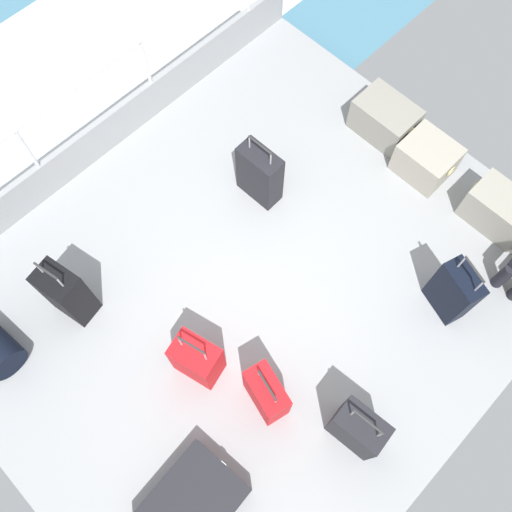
{
  "coord_description": "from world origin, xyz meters",
  "views": [
    {
      "loc": [
        1.25,
        -1.25,
        4.88
      ],
      "look_at": [
        -0.14,
        0.15,
        0.25
      ],
      "focal_mm": 38.93,
      "sensor_mm": 36.0,
      "label": 1
    }
  ],
  "objects_px": {
    "suitcase_3": "(453,292)",
    "suitcase_4": "(358,429)",
    "suitcase_6": "(67,293)",
    "suitcase_0": "(197,359)",
    "suitcase_1": "(260,174)",
    "cargo_crate_2": "(499,210)",
    "cargo_crate_1": "(426,159)",
    "suitcase_2": "(192,504)",
    "suitcase_5": "(266,394)",
    "cargo_crate_0": "(385,119)"
  },
  "relations": [
    {
      "from": "suitcase_4",
      "to": "suitcase_6",
      "type": "relative_size",
      "value": 0.85
    },
    {
      "from": "cargo_crate_2",
      "to": "suitcase_6",
      "type": "distance_m",
      "value": 4.05
    },
    {
      "from": "suitcase_5",
      "to": "cargo_crate_1",
      "type": "bearing_deg",
      "value": 99.88
    },
    {
      "from": "suitcase_3",
      "to": "suitcase_4",
      "type": "relative_size",
      "value": 1.14
    },
    {
      "from": "suitcase_3",
      "to": "cargo_crate_1",
      "type": "bearing_deg",
      "value": 135.57
    },
    {
      "from": "suitcase_3",
      "to": "suitcase_5",
      "type": "relative_size",
      "value": 1.32
    },
    {
      "from": "suitcase_4",
      "to": "suitcase_5",
      "type": "xyz_separation_m",
      "value": [
        -0.71,
        -0.31,
        -0.01
      ]
    },
    {
      "from": "suitcase_2",
      "to": "cargo_crate_1",
      "type": "bearing_deg",
      "value": 99.72
    },
    {
      "from": "suitcase_5",
      "to": "suitcase_6",
      "type": "distance_m",
      "value": 1.92
    },
    {
      "from": "suitcase_3",
      "to": "suitcase_4",
      "type": "height_order",
      "value": "suitcase_3"
    },
    {
      "from": "cargo_crate_0",
      "to": "suitcase_5",
      "type": "relative_size",
      "value": 1.01
    },
    {
      "from": "cargo_crate_0",
      "to": "suitcase_6",
      "type": "xyz_separation_m",
      "value": [
        -0.72,
        -3.47,
        0.16
      ]
    },
    {
      "from": "cargo_crate_0",
      "to": "suitcase_6",
      "type": "relative_size",
      "value": 0.73
    },
    {
      "from": "suitcase_2",
      "to": "suitcase_5",
      "type": "height_order",
      "value": "suitcase_5"
    },
    {
      "from": "cargo_crate_1",
      "to": "suitcase_4",
      "type": "relative_size",
      "value": 0.74
    },
    {
      "from": "cargo_crate_1",
      "to": "suitcase_6",
      "type": "height_order",
      "value": "suitcase_6"
    },
    {
      "from": "suitcase_0",
      "to": "suitcase_5",
      "type": "distance_m",
      "value": 0.64
    },
    {
      "from": "suitcase_0",
      "to": "suitcase_1",
      "type": "distance_m",
      "value": 1.85
    },
    {
      "from": "cargo_crate_0",
      "to": "suitcase_1",
      "type": "xyz_separation_m",
      "value": [
        -0.39,
        -1.43,
        0.13
      ]
    },
    {
      "from": "suitcase_6",
      "to": "suitcase_2",
      "type": "bearing_deg",
      "value": -11.11
    },
    {
      "from": "suitcase_0",
      "to": "suitcase_3",
      "type": "bearing_deg",
      "value": 59.58
    },
    {
      "from": "cargo_crate_1",
      "to": "suitcase_4",
      "type": "xyz_separation_m",
      "value": [
        1.19,
        -2.46,
        0.1
      ]
    },
    {
      "from": "cargo_crate_1",
      "to": "suitcase_0",
      "type": "xyz_separation_m",
      "value": [
        -0.12,
        -2.98,
        0.09
      ]
    },
    {
      "from": "cargo_crate_1",
      "to": "suitcase_5",
      "type": "bearing_deg",
      "value": -80.12
    },
    {
      "from": "suitcase_0",
      "to": "suitcase_3",
      "type": "relative_size",
      "value": 0.91
    },
    {
      "from": "cargo_crate_2",
      "to": "suitcase_3",
      "type": "height_order",
      "value": "suitcase_3"
    },
    {
      "from": "suitcase_1",
      "to": "suitcase_4",
      "type": "bearing_deg",
      "value": -26.82
    },
    {
      "from": "suitcase_6",
      "to": "cargo_crate_1",
      "type": "bearing_deg",
      "value": 68.56
    },
    {
      "from": "suitcase_3",
      "to": "suitcase_5",
      "type": "bearing_deg",
      "value": -107.32
    },
    {
      "from": "cargo_crate_0",
      "to": "suitcase_0",
      "type": "height_order",
      "value": "suitcase_0"
    },
    {
      "from": "cargo_crate_1",
      "to": "suitcase_5",
      "type": "xyz_separation_m",
      "value": [
        0.48,
        -2.77,
        0.08
      ]
    },
    {
      "from": "cargo_crate_2",
      "to": "suitcase_2",
      "type": "relative_size",
      "value": 0.8
    },
    {
      "from": "suitcase_1",
      "to": "cargo_crate_1",
      "type": "bearing_deg",
      "value": 53.63
    },
    {
      "from": "cargo_crate_2",
      "to": "suitcase_5",
      "type": "relative_size",
      "value": 1.0
    },
    {
      "from": "cargo_crate_0",
      "to": "suitcase_1",
      "type": "relative_size",
      "value": 0.8
    },
    {
      "from": "suitcase_3",
      "to": "suitcase_6",
      "type": "relative_size",
      "value": 0.97
    },
    {
      "from": "suitcase_3",
      "to": "suitcase_6",
      "type": "bearing_deg",
      "value": -134.83
    },
    {
      "from": "cargo_crate_2",
      "to": "suitcase_2",
      "type": "height_order",
      "value": "cargo_crate_2"
    },
    {
      "from": "suitcase_0",
      "to": "suitcase_6",
      "type": "bearing_deg",
      "value": -161.29
    },
    {
      "from": "cargo_crate_0",
      "to": "suitcase_3",
      "type": "relative_size",
      "value": 0.76
    },
    {
      "from": "suitcase_1",
      "to": "suitcase_5",
      "type": "bearing_deg",
      "value": -43.83
    },
    {
      "from": "suitcase_5",
      "to": "suitcase_6",
      "type": "bearing_deg",
      "value": -161.24
    },
    {
      "from": "cargo_crate_2",
      "to": "suitcase_6",
      "type": "relative_size",
      "value": 0.73
    },
    {
      "from": "cargo_crate_0",
      "to": "suitcase_1",
      "type": "height_order",
      "value": "suitcase_1"
    },
    {
      "from": "cargo_crate_2",
      "to": "suitcase_1",
      "type": "relative_size",
      "value": 0.8
    },
    {
      "from": "suitcase_3",
      "to": "suitcase_0",
      "type": "bearing_deg",
      "value": -120.42
    },
    {
      "from": "cargo_crate_1",
      "to": "suitcase_6",
      "type": "distance_m",
      "value": 3.64
    },
    {
      "from": "suitcase_3",
      "to": "suitcase_6",
      "type": "height_order",
      "value": "suitcase_6"
    },
    {
      "from": "cargo_crate_0",
      "to": "cargo_crate_2",
      "type": "bearing_deg",
      "value": -2.25
    },
    {
      "from": "suitcase_0",
      "to": "suitcase_1",
      "type": "xyz_separation_m",
      "value": [
        -0.87,
        1.63,
        0.04
      ]
    }
  ]
}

